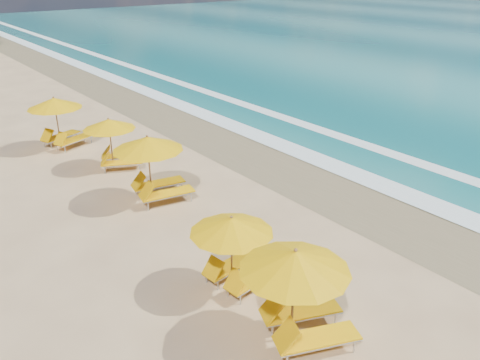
# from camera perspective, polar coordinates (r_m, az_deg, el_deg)

# --- Properties ---
(ground) EXTENTS (160.00, 160.00, 0.00)m
(ground) POSITION_cam_1_polar(r_m,az_deg,el_deg) (15.97, 0.00, -3.94)
(ground) COLOR tan
(ground) RESTS_ON ground
(wet_sand) EXTENTS (4.00, 160.00, 0.01)m
(wet_sand) POSITION_cam_1_polar(r_m,az_deg,el_deg) (18.45, 9.83, -0.27)
(wet_sand) COLOR olive
(wet_sand) RESTS_ON ground
(surf_foam) EXTENTS (4.00, 160.00, 0.01)m
(surf_foam) POSITION_cam_1_polar(r_m,az_deg,el_deg) (20.39, 15.00, 1.72)
(surf_foam) COLOR white
(surf_foam) RESTS_ON ground
(station_1) EXTENTS (3.04, 3.01, 2.34)m
(station_1) POSITION_cam_1_polar(r_m,az_deg,el_deg) (10.39, 7.25, -12.66)
(station_1) COLOR olive
(station_1) RESTS_ON ground
(station_2) EXTENTS (2.40, 2.27, 2.07)m
(station_2) POSITION_cam_1_polar(r_m,az_deg,el_deg) (12.00, -0.43, -7.79)
(station_2) COLOR olive
(station_2) RESTS_ON ground
(station_3) EXTENTS (2.87, 2.75, 2.39)m
(station_3) POSITION_cam_1_polar(r_m,az_deg,el_deg) (16.60, -10.01, 1.92)
(station_3) COLOR olive
(station_3) RESTS_ON ground
(station_4) EXTENTS (2.73, 2.72, 2.07)m
(station_4) POSITION_cam_1_polar(r_m,az_deg,el_deg) (19.81, -14.51, 4.62)
(station_4) COLOR olive
(station_4) RESTS_ON ground
(station_5) EXTENTS (3.00, 2.94, 2.33)m
(station_5) POSITION_cam_1_polar(r_m,az_deg,el_deg) (22.79, -20.39, 6.79)
(station_5) COLOR olive
(station_5) RESTS_ON ground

